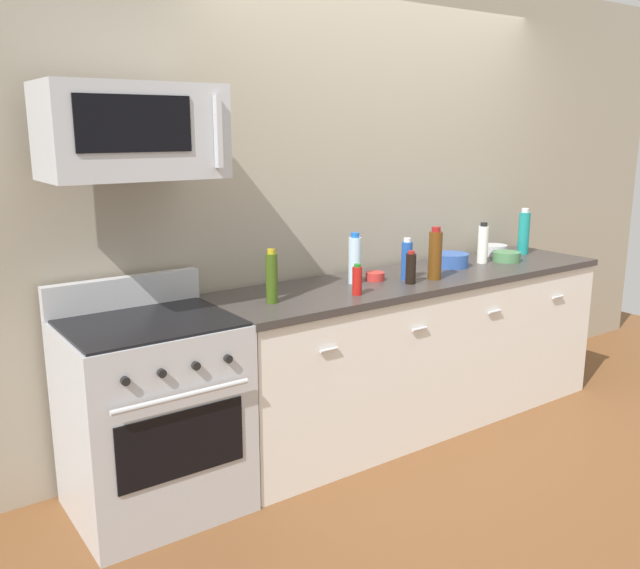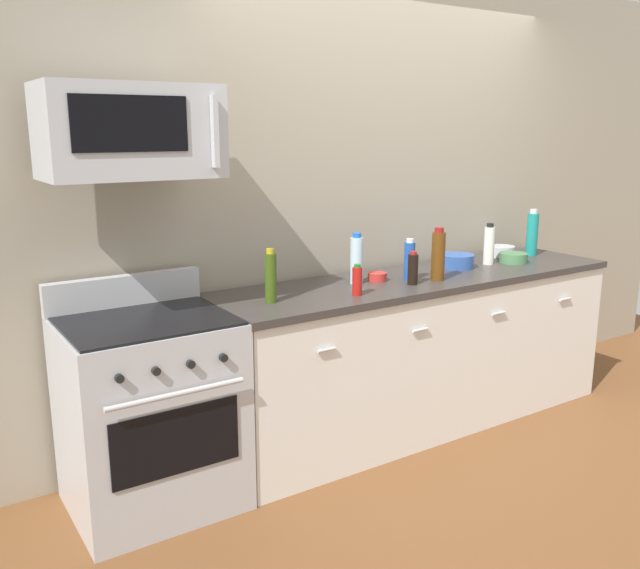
{
  "view_description": "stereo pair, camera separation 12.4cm",
  "coord_description": "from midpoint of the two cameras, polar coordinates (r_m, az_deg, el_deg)",
  "views": [
    {
      "loc": [
        -2.72,
        -2.82,
        1.77
      ],
      "look_at": [
        -0.76,
        -0.05,
        0.97
      ],
      "focal_mm": 37.81,
      "sensor_mm": 36.0,
      "label": 1
    },
    {
      "loc": [
        -2.62,
        -2.89,
        1.77
      ],
      "look_at": [
        -0.76,
        -0.05,
        0.97
      ],
      "focal_mm": 37.81,
      "sensor_mm": 36.0,
      "label": 2
    }
  ],
  "objects": [
    {
      "name": "bottle_hot_sauce_red",
      "position": [
        3.48,
        2.15,
        0.36
      ],
      "size": [
        0.05,
        0.05,
        0.16
      ],
      "color": "#B21914",
      "rests_on": "countertop_slab"
    },
    {
      "name": "bottle_soy_sauce_dark",
      "position": [
        3.75,
        6.75,
        1.39
      ],
      "size": [
        0.06,
        0.06,
        0.19
      ],
      "color": "black",
      "rests_on": "countertop_slab"
    },
    {
      "name": "bottle_olive_oil",
      "position": [
        3.32,
        -5.18,
        0.61
      ],
      "size": [
        0.06,
        0.06,
        0.27
      ],
      "color": "#385114",
      "rests_on": "countertop_slab"
    },
    {
      "name": "counter_unit",
      "position": [
        4.12,
        7.39,
        -5.47
      ],
      "size": [
        2.6,
        0.66,
        0.92
      ],
      "color": "silver",
      "rests_on": "ground_plane"
    },
    {
      "name": "bottle_sparkling_teal",
      "position": [
        4.8,
        16.16,
        4.26
      ],
      "size": [
        0.08,
        0.08,
        0.31
      ],
      "color": "#197F7A",
      "rests_on": "countertop_slab"
    },
    {
      "name": "bottle_vinegar_white",
      "position": [
        4.41,
        12.84,
        3.37
      ],
      "size": [
        0.07,
        0.07,
        0.26
      ],
      "color": "silver",
      "rests_on": "countertop_slab"
    },
    {
      "name": "range_oven",
      "position": [
        3.29,
        -15.04,
        -10.55
      ],
      "size": [
        0.76,
        0.69,
        1.07
      ],
      "color": "#B7BABF",
      "rests_on": "ground_plane"
    },
    {
      "name": "bowl_steel_prep",
      "position": [
        4.71,
        13.79,
        2.87
      ],
      "size": [
        0.17,
        0.17,
        0.07
      ],
      "color": "#B2B5BA",
      "rests_on": "countertop_slab"
    },
    {
      "name": "back_wall",
      "position": [
        4.24,
        3.95,
        7.46
      ],
      "size": [
        5.69,
        0.1,
        2.7
      ],
      "primitive_type": "cube",
      "color": "#9E937F",
      "rests_on": "ground_plane"
    },
    {
      "name": "bottle_wine_amber",
      "position": [
        3.87,
        8.82,
        2.52
      ],
      "size": [
        0.08,
        0.08,
        0.3
      ],
      "color": "#59330F",
      "rests_on": "countertop_slab"
    },
    {
      "name": "bowl_red_small",
      "position": [
        3.83,
        3.76,
        0.72
      ],
      "size": [
        0.11,
        0.11,
        0.05
      ],
      "color": "#B72D28",
      "rests_on": "countertop_slab"
    },
    {
      "name": "bottle_soda_blue",
      "position": [
        3.85,
        6.44,
        2.07
      ],
      "size": [
        0.06,
        0.06,
        0.24
      ],
      "color": "#1E4CA5",
      "rests_on": "countertop_slab"
    },
    {
      "name": "ground_plane",
      "position": [
        4.29,
        7.19,
        -11.3
      ],
      "size": [
        6.82,
        6.82,
        0.0
      ],
      "primitive_type": "plane",
      "color": "brown"
    },
    {
      "name": "bottle_water_clear",
      "position": [
        3.73,
        2.01,
        2.13
      ],
      "size": [
        0.07,
        0.07,
        0.28
      ],
      "color": "silver",
      "rests_on": "countertop_slab"
    },
    {
      "name": "bowl_green_glaze",
      "position": [
        4.52,
        14.75,
        2.33
      ],
      "size": [
        0.18,
        0.18,
        0.06
      ],
      "color": "#477A4C",
      "rests_on": "countertop_slab"
    },
    {
      "name": "bowl_blue_mixing",
      "position": [
        4.27,
        10.24,
        2.09
      ],
      "size": [
        0.22,
        0.22,
        0.08
      ],
      "color": "#2D519E",
      "rests_on": "countertop_slab"
    },
    {
      "name": "microwave",
      "position": [
        3.07,
        -16.78,
        12.29
      ],
      "size": [
        0.74,
        0.44,
        0.4
      ],
      "color": "#B7BABF"
    }
  ]
}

